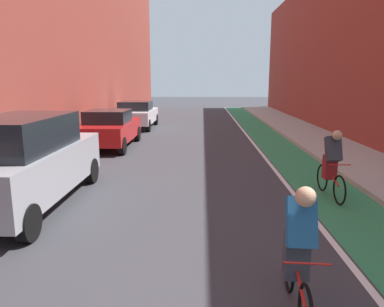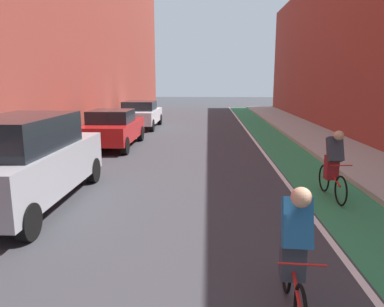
# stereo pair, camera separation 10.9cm
# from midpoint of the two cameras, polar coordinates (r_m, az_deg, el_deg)

# --- Properties ---
(ground_plane) EXTENTS (92.61, 92.61, 0.00)m
(ground_plane) POSITION_cam_midpoint_polar(r_m,az_deg,el_deg) (13.95, -0.45, 0.18)
(ground_plane) COLOR #38383D
(bike_lane_paint) EXTENTS (1.60, 42.10, 0.00)m
(bike_lane_paint) POSITION_cam_midpoint_polar(r_m,az_deg,el_deg) (16.20, 12.55, 1.48)
(bike_lane_paint) COLOR #2D8451
(bike_lane_paint) RESTS_ON ground
(lane_divider_stripe) EXTENTS (0.12, 42.10, 0.00)m
(lane_divider_stripe) POSITION_cam_midpoint_polar(r_m,az_deg,el_deg) (16.05, 9.39, 1.52)
(lane_divider_stripe) COLOR white
(lane_divider_stripe) RESTS_ON ground
(sidewalk_right) EXTENTS (2.56, 42.10, 0.14)m
(sidewalk_right) POSITION_cam_midpoint_polar(r_m,az_deg,el_deg) (16.71, 19.59, 1.63)
(sidewalk_right) COLOR #A8A59E
(sidewalk_right) RESTS_ON ground
(building_facade_right) EXTENTS (2.40, 38.10, 8.89)m
(building_facade_right) POSITION_cam_midpoint_polar(r_m,az_deg,el_deg) (19.33, 25.89, 15.44)
(building_facade_right) COLOR brown
(building_facade_right) RESTS_ON ground
(parked_suv_silver) EXTENTS (1.84, 4.75, 1.98)m
(parked_suv_silver) POSITION_cam_midpoint_polar(r_m,az_deg,el_deg) (8.60, -24.77, -1.03)
(parked_suv_silver) COLOR #9EA0A8
(parked_suv_silver) RESTS_ON ground
(parked_sedan_red) EXTENTS (1.88, 4.24, 1.53)m
(parked_sedan_red) POSITION_cam_midpoint_polar(r_m,az_deg,el_deg) (15.27, -12.90, 3.85)
(parked_sedan_red) COLOR red
(parked_sedan_red) RESTS_ON ground
(parked_sedan_white) EXTENTS (2.02, 4.22, 1.53)m
(parked_sedan_white) POSITION_cam_midpoint_polar(r_m,az_deg,el_deg) (21.23, -8.80, 6.05)
(parked_sedan_white) COLOR silver
(parked_sedan_white) RESTS_ON ground
(cyclist_mid) EXTENTS (0.48, 1.72, 1.62)m
(cyclist_mid) POSITION_cam_midpoint_polar(r_m,az_deg,el_deg) (4.46, 15.56, -14.29)
(cyclist_mid) COLOR black
(cyclist_mid) RESTS_ON ground
(cyclist_trailing) EXTENTS (0.48, 1.72, 1.61)m
(cyclist_trailing) POSITION_cam_midpoint_polar(r_m,az_deg,el_deg) (9.06, 20.59, -1.21)
(cyclist_trailing) COLOR black
(cyclist_trailing) RESTS_ON ground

